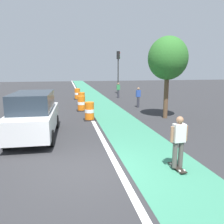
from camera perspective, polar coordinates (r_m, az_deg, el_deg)
ground_plane at (r=7.12m, az=-5.93°, el=-14.55°), size 100.00×100.00×0.00m
bike_lane_strip at (r=18.89m, az=-2.47°, el=1.75°), size 2.50×80.00×0.01m
lane_divider_stripe at (r=18.71m, az=-7.01°, el=1.59°), size 0.20×80.00×0.01m
skateboarder_on_lane at (r=7.04m, az=16.81°, el=-7.27°), size 0.57×0.81×1.69m
parked_suv_nearest at (r=10.55m, az=-19.58°, el=-0.68°), size 2.05×4.67×2.04m
traffic_barrel_front at (r=13.48m, az=-5.84°, el=0.19°), size 0.73×0.73×1.09m
traffic_barrel_mid at (r=16.57m, az=-7.90°, el=2.18°), size 0.73×0.73×1.09m
traffic_barrel_back at (r=19.10m, az=-7.86°, el=3.36°), size 0.73×0.73×1.09m
traffic_barrel_far at (r=22.95m, az=-8.92°, el=4.62°), size 0.73×0.73×1.09m
traffic_light_corner at (r=26.90m, az=1.61°, el=12.02°), size 0.41×0.32×5.10m
pedestrian_crossing at (r=17.83m, az=6.78°, el=3.92°), size 0.34×0.20×1.61m
pedestrian_waiting at (r=23.66m, az=1.64°, el=5.75°), size 0.34×0.20×1.61m
street_tree_sidewalk at (r=14.13m, az=14.20°, el=13.19°), size 2.40×2.40×5.00m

